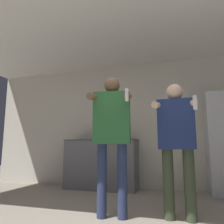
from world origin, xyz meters
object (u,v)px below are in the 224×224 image
at_px(bottle_short_whiskey, 100,134).
at_px(person_man_side, 177,137).
at_px(person_woman_foreground, 112,130).
at_px(bottle_clear_vodka, 115,135).
at_px(bottle_brown_liquor, 107,134).
at_px(bottle_tall_gin, 126,132).

bearing_deg(bottle_short_whiskey, person_man_side, -44.29).
distance_m(bottle_short_whiskey, person_woman_foreground, 1.75).
xyz_separation_m(bottle_clear_vodka, person_woman_foreground, (0.42, -1.59, -0.03)).
relative_size(bottle_clear_vodka, bottle_brown_liquor, 0.81).
xyz_separation_m(bottle_short_whiskey, person_woman_foreground, (0.73, -1.59, -0.04)).
bearing_deg(bottle_brown_liquor, bottle_short_whiskey, -180.00).
height_order(bottle_short_whiskey, person_woman_foreground, person_woman_foreground).
relative_size(bottle_clear_vodka, person_woman_foreground, 0.14).
distance_m(bottle_tall_gin, person_woman_foreground, 1.60).
bearing_deg(bottle_brown_liquor, bottle_tall_gin, 0.00).
bearing_deg(bottle_short_whiskey, person_woman_foreground, -65.27).
relative_size(person_woman_foreground, person_man_side, 1.07).
relative_size(bottle_brown_liquor, person_man_side, 0.19).
relative_size(bottle_clear_vodka, bottle_short_whiskey, 0.80).
distance_m(bottle_brown_liquor, person_man_side, 1.97).
bearing_deg(bottle_short_whiskey, bottle_tall_gin, 0.00).
distance_m(bottle_short_whiskey, person_man_side, 2.07).
bearing_deg(bottle_short_whiskey, bottle_clear_vodka, 0.00).
height_order(bottle_tall_gin, bottle_brown_liquor, bottle_tall_gin).
distance_m(bottle_brown_liquor, bottle_short_whiskey, 0.14).
bearing_deg(person_woman_foreground, bottle_clear_vodka, 104.75).
bearing_deg(bottle_brown_liquor, person_man_side, -47.14).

